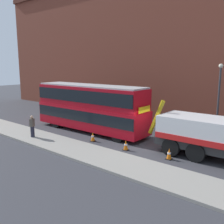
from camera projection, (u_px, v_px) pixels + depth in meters
name	position (u px, v px, depth m)	size (l,w,h in m)	color
ground_plane	(152.00, 146.00, 18.37)	(120.00, 120.00, 0.00)	#38383D
near_kerb	(115.00, 161.00, 15.17)	(60.00, 2.80, 0.15)	gray
building_facade	(201.00, 39.00, 23.11)	(60.00, 1.50, 16.00)	brown
double_decker_bus	(90.00, 106.00, 22.00)	(11.08, 2.72, 4.06)	#B70C19
pedestrian_onlooker	(32.00, 127.00, 19.89)	(0.42, 0.48, 1.71)	#232333
traffic_cone_near_bus	(93.00, 137.00, 19.35)	(0.36, 0.36, 0.72)	orange
traffic_cone_midway	(126.00, 145.00, 17.32)	(0.36, 0.36, 0.72)	orange
traffic_cone_near_truck	(169.00, 154.00, 15.65)	(0.36, 0.36, 0.72)	orange
street_lamp	(219.00, 93.00, 20.67)	(0.36, 0.36, 5.83)	#38383D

